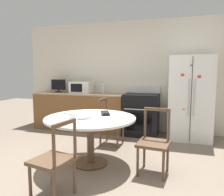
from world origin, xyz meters
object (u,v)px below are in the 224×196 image
object	(u,v)px
wallet	(105,114)
countertop_tv	(58,85)
oven_range	(141,114)
dining_chair_right	(154,143)
dining_chair_far	(111,123)
candle_glass	(73,116)
microwave	(82,87)
dining_chair_near	(54,161)
refrigerator	(190,98)
counter_bottle	(103,89)

from	to	relation	value
wallet	countertop_tv	bearing A→B (deg)	136.88
oven_range	dining_chair_right	bearing A→B (deg)	-75.57
dining_chair_far	candle_glass	xyz separation A→B (m)	(-0.24, -1.12, 0.34)
dining_chair_far	wallet	bearing A→B (deg)	14.57
countertop_tv	wallet	size ratio (longest dim) A/B	2.20
microwave	dining_chair_right	bearing A→B (deg)	-43.90
dining_chair_near	refrigerator	bearing A→B (deg)	-18.49
refrigerator	candle_glass	bearing A→B (deg)	-131.58
dining_chair_far	counter_bottle	bearing A→B (deg)	-150.50
oven_range	dining_chair_right	distance (m)	1.89
dining_chair_right	dining_chair_far	bearing A→B (deg)	-39.67
countertop_tv	candle_glass	xyz separation A→B (m)	(1.43, -2.05, -0.30)
microwave	dining_chair_near	bearing A→B (deg)	-71.39
counter_bottle	dining_chair_far	distance (m)	1.23
refrigerator	countertop_tv	size ratio (longest dim) A/B	4.61
countertop_tv	dining_chair_far	size ratio (longest dim) A/B	0.42
countertop_tv	counter_bottle	xyz separation A→B (m)	(1.19, 0.04, -0.07)
dining_chair_far	wallet	xyz separation A→B (m)	(0.15, -0.77, 0.33)
oven_range	dining_chair_far	xyz separation A→B (m)	(-0.46, -0.86, -0.03)
microwave	counter_bottle	world-z (taller)	counter_bottle
dining_chair_near	candle_glass	size ratio (longest dim) A/B	10.48
countertop_tv	dining_chair_far	bearing A→B (deg)	-29.17
countertop_tv	dining_chair_far	distance (m)	2.01
counter_bottle	candle_glass	bearing A→B (deg)	-83.45
microwave	candle_glass	world-z (taller)	microwave
oven_range	dining_chair_far	world-z (taller)	oven_range
microwave	countertop_tv	bearing A→B (deg)	177.60
microwave	dining_chair_near	size ratio (longest dim) A/B	0.56
refrigerator	wallet	world-z (taller)	refrigerator
refrigerator	dining_chair_far	size ratio (longest dim) A/B	1.93
oven_range	microwave	xyz separation A→B (m)	(-1.48, 0.05, 0.57)
refrigerator	counter_bottle	world-z (taller)	refrigerator
microwave	candle_glass	bearing A→B (deg)	-68.91
refrigerator	oven_range	size ratio (longest dim) A/B	1.61
countertop_tv	candle_glass	bearing A→B (deg)	-55.09
candle_glass	wallet	bearing A→B (deg)	41.02
candle_glass	refrigerator	bearing A→B (deg)	48.42
microwave	wallet	distance (m)	2.06
dining_chair_right	dining_chair_near	bearing A→B (deg)	49.83
dining_chair_near	microwave	bearing A→B (deg)	29.58
wallet	microwave	bearing A→B (deg)	124.91
oven_range	microwave	world-z (taller)	microwave
dining_chair_right	candle_glass	bearing A→B (deg)	13.32
dining_chair_right	candle_glass	size ratio (longest dim) A/B	10.48
refrigerator	microwave	distance (m)	2.51
oven_range	dining_chair_far	size ratio (longest dim) A/B	1.20
refrigerator	wallet	distance (m)	2.09
refrigerator	countertop_tv	xyz separation A→B (m)	(-3.15, 0.10, 0.20)
refrigerator	dining_chair_right	xyz separation A→B (m)	(-0.55, -1.80, -0.44)
microwave	wallet	world-z (taller)	microwave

